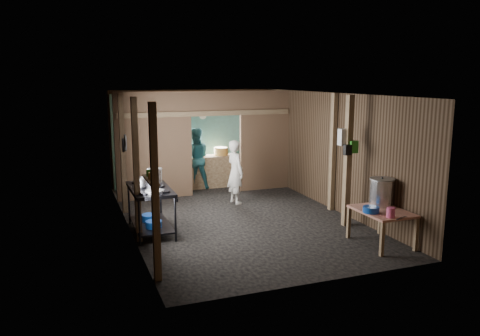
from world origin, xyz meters
name	(u,v)px	position (x,y,z in m)	size (l,w,h in m)	color
floor	(237,217)	(0.00, 0.00, 0.00)	(4.50, 7.00, 0.00)	black
ceiling	(237,94)	(0.00, 0.00, 2.60)	(4.50, 7.00, 0.00)	#2D2C2B
wall_back	(193,137)	(0.00, 3.50, 1.30)	(4.50, 0.00, 2.60)	#473424
wall_front	(322,195)	(0.00, -3.50, 1.30)	(4.50, 0.00, 2.60)	#473424
wall_left	(127,164)	(-2.25, 0.00, 1.30)	(0.00, 7.00, 2.60)	#473424
wall_right	(331,151)	(2.25, 0.00, 1.30)	(0.00, 7.00, 2.60)	#473424
partition_left	(154,146)	(-1.32, 2.20, 1.30)	(1.85, 0.10, 2.60)	brown
partition_right	(264,140)	(1.57, 2.20, 1.30)	(1.35, 0.10, 2.60)	brown
partition_header	(216,103)	(0.25, 2.20, 2.30)	(1.30, 0.10, 0.60)	brown
turquoise_panel	(194,139)	(0.00, 3.44, 1.25)	(4.40, 0.06, 2.50)	#589A98
back_counter	(210,171)	(0.30, 2.95, 0.42)	(1.20, 0.50, 0.85)	tan
wall_clock	(203,116)	(0.25, 3.40, 1.90)	(0.20, 0.20, 0.03)	silver
post_left_a	(155,194)	(-2.18, -2.60, 1.30)	(0.10, 0.12, 2.60)	tan
post_left_b	(136,171)	(-2.18, -0.80, 1.30)	(0.10, 0.12, 2.60)	tan
post_left_c	(123,154)	(-2.18, 1.20, 1.30)	(0.10, 0.12, 2.60)	tan
post_right	(333,153)	(2.18, -0.20, 1.30)	(0.10, 0.12, 2.60)	tan
post_free	(348,162)	(1.85, -1.30, 1.30)	(0.12, 0.12, 2.60)	tan
cross_beam	(207,113)	(0.00, 2.15, 2.05)	(4.40, 0.12, 0.12)	tan
pan_lid_big	(125,143)	(-2.21, 0.40, 1.65)	(0.34, 0.34, 0.03)	gray
pan_lid_small	(123,145)	(-2.21, 0.80, 1.55)	(0.30, 0.30, 0.03)	black
wall_shelf	(151,180)	(-2.15, -2.10, 1.40)	(0.14, 0.80, 0.03)	tan
jar_white	(154,179)	(-2.15, -2.35, 1.47)	(0.07, 0.07, 0.10)	silver
jar_yellow	(151,176)	(-2.15, -2.10, 1.47)	(0.08, 0.08, 0.10)	#B47E38
jar_green	(148,173)	(-2.15, -1.88, 1.47)	(0.06, 0.06, 0.10)	#2A8F23
bag_white	(344,137)	(1.80, -1.22, 1.78)	(0.22, 0.15, 0.32)	silver
bag_green	(353,147)	(1.92, -1.36, 1.60)	(0.16, 0.12, 0.24)	#2A8F23
bag_black	(348,150)	(1.78, -1.38, 1.55)	(0.14, 0.10, 0.20)	black
gas_range	(151,210)	(-1.88, -0.38, 0.44)	(0.77, 1.49, 0.88)	black
prep_table	(381,227)	(1.83, -2.47, 0.31)	(0.77, 1.06, 0.63)	tan
stove_pot_large	(155,176)	(-1.71, 0.03, 1.01)	(0.30, 0.30, 0.30)	silver
stove_pot_med	(140,183)	(-2.05, -0.32, 0.97)	(0.24, 0.24, 0.21)	silver
stove_saucepan	(137,180)	(-2.05, 0.13, 0.93)	(0.15, 0.15, 0.09)	silver
frying_pan	(155,192)	(-1.88, -0.85, 0.91)	(0.33, 0.55, 0.07)	gray
blue_tub_front	(154,224)	(-1.88, -0.63, 0.23)	(0.31, 0.31, 0.13)	#12419E
blue_tub_back	(150,218)	(-1.88, -0.18, 0.23)	(0.31, 0.31, 0.13)	#12419E
stock_pot	(382,193)	(2.01, -2.19, 0.87)	(0.45, 0.45, 0.52)	silver
wash_basin	(371,210)	(1.56, -2.52, 0.68)	(0.28, 0.28, 0.11)	#12419E
pink_bucket	(391,212)	(1.69, -2.88, 0.71)	(0.14, 0.14, 0.17)	#CF4A7A
knife	(401,218)	(1.83, -2.98, 0.63)	(0.30, 0.04, 0.01)	silver
yellow_tub	(221,151)	(0.62, 2.95, 0.96)	(0.38, 0.38, 0.21)	#B47E38
cook	(235,172)	(0.36, 1.09, 0.75)	(0.55, 0.36, 1.50)	silver
worker_back	(195,158)	(-0.12, 2.89, 0.81)	(0.79, 0.61, 1.62)	#27666E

